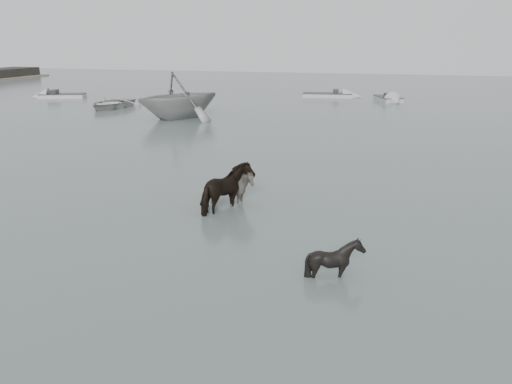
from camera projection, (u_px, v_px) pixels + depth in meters
ground at (275, 239)px, 13.55m from camera, size 140.00×140.00×0.00m
pony_pinto at (228, 182)px, 16.32m from camera, size 1.88×1.27×1.45m
pony_dark at (228, 184)px, 15.66m from camera, size 1.56×1.79×1.69m
pony_black at (335, 252)px, 11.29m from camera, size 1.38×1.31×1.21m
rowboat_lead at (111, 102)px, 39.20m from camera, size 3.80×5.07×1.00m
rowboat_trail at (179, 94)px, 33.84m from camera, size 7.85×8.09×3.25m
skiff_outer at (62, 94)px, 46.16m from camera, size 5.78×3.37×0.75m
skiff_mid at (388, 97)px, 43.81m from camera, size 3.16×5.06×0.75m
skiff_far at (327, 93)px, 46.66m from camera, size 6.49×2.34×0.75m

